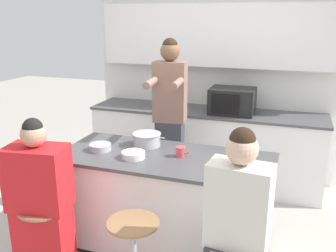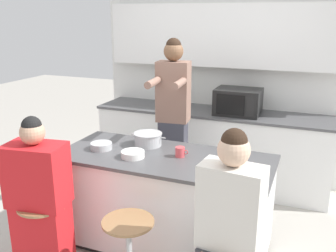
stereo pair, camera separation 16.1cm
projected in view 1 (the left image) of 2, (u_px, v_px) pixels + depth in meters
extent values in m
plane|color=#B2ADA3|center=(165.00, 245.00, 3.50)|extent=(16.00, 16.00, 0.00)
cube|color=silver|center=(213.00, 73.00, 4.79)|extent=(3.08, 0.06, 2.70)
cube|color=white|center=(212.00, 35.00, 4.55)|extent=(2.84, 0.16, 0.75)
cube|color=white|center=(204.00, 148.00, 4.73)|extent=(2.84, 0.60, 0.91)
cube|color=#4C4C4F|center=(206.00, 112.00, 4.59)|extent=(2.87, 0.63, 0.03)
cube|color=black|center=(165.00, 242.00, 3.49)|extent=(1.75, 0.70, 0.06)
cube|color=white|center=(165.00, 201.00, 3.37)|extent=(1.83, 0.78, 0.80)
cube|color=#4C4C4F|center=(165.00, 158.00, 3.25)|extent=(1.87, 0.82, 0.03)
cylinder|color=#B7BABC|center=(47.00, 243.00, 2.99)|extent=(0.04, 0.04, 0.60)
cylinder|color=#997047|center=(43.00, 208.00, 2.90)|extent=(0.38, 0.38, 0.02)
cylinder|color=#997047|center=(133.00, 223.00, 2.69)|extent=(0.38, 0.38, 0.02)
cylinder|color=#997047|center=(236.00, 246.00, 2.43)|extent=(0.38, 0.38, 0.02)
cube|color=#383842|center=(170.00, 165.00, 4.07)|extent=(0.30, 0.25, 1.00)
cube|color=#896656|center=(170.00, 92.00, 3.84)|extent=(0.35, 0.26, 0.62)
cylinder|color=#896656|center=(151.00, 83.00, 3.56)|extent=(0.11, 0.35, 0.07)
cylinder|color=#896656|center=(177.00, 84.00, 3.51)|extent=(0.11, 0.35, 0.07)
sphere|color=brown|center=(170.00, 51.00, 3.72)|extent=(0.22, 0.22, 0.20)
sphere|color=black|center=(170.00, 46.00, 3.71)|extent=(0.17, 0.17, 0.15)
cube|color=red|center=(45.00, 242.00, 2.99)|extent=(0.45, 0.32, 0.63)
cube|color=red|center=(38.00, 178.00, 2.83)|extent=(0.49, 0.35, 0.50)
sphere|color=tan|center=(33.00, 135.00, 2.73)|extent=(0.21, 0.21, 0.19)
sphere|color=black|center=(33.00, 128.00, 2.72)|extent=(0.17, 0.17, 0.15)
cube|color=silver|center=(239.00, 206.00, 2.35)|extent=(0.42, 0.26, 0.56)
sphere|color=#DBB293|center=(242.00, 149.00, 2.24)|extent=(0.22, 0.22, 0.20)
sphere|color=black|center=(243.00, 140.00, 2.22)|extent=(0.18, 0.18, 0.16)
cylinder|color=#B7BABC|center=(147.00, 140.00, 3.49)|extent=(0.25, 0.25, 0.11)
cylinder|color=#B7BABC|center=(147.00, 134.00, 3.47)|extent=(0.27, 0.27, 0.01)
cylinder|color=#B7BABC|center=(132.00, 135.00, 3.53)|extent=(0.05, 0.01, 0.01)
cylinder|color=#B7BABC|center=(162.00, 138.00, 3.43)|extent=(0.05, 0.01, 0.01)
cylinder|color=white|center=(133.00, 155.00, 3.20)|extent=(0.20, 0.20, 0.06)
cylinder|color=#B7BABC|center=(100.00, 147.00, 3.38)|extent=(0.20, 0.20, 0.06)
cylinder|color=#DB4C51|center=(181.00, 152.00, 3.23)|extent=(0.08, 0.08, 0.09)
torus|color=#DB4C51|center=(187.00, 152.00, 3.21)|extent=(0.04, 0.01, 0.04)
cube|color=black|center=(232.00, 101.00, 4.42)|extent=(0.52, 0.39, 0.30)
cube|color=black|center=(225.00, 104.00, 4.25)|extent=(0.32, 0.01, 0.23)
cube|color=black|center=(246.00, 106.00, 4.18)|extent=(0.09, 0.01, 0.24)
cylinder|color=#93563D|center=(166.00, 104.00, 4.74)|extent=(0.13, 0.13, 0.09)
sphere|color=#478942|center=(166.00, 93.00, 4.70)|extent=(0.22, 0.22, 0.22)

